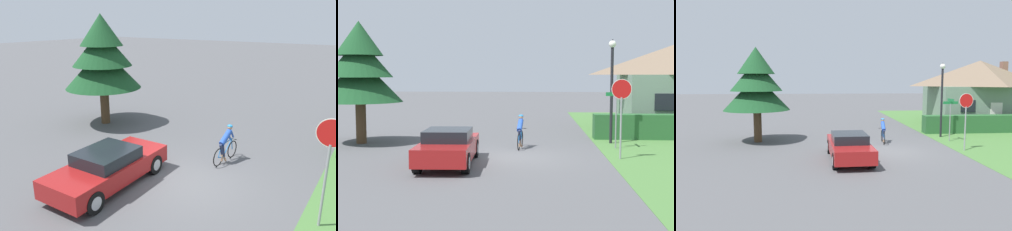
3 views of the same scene
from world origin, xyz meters
The scene contains 7 objects.
ground_plane centered at (0.00, 0.00, 0.00)m, with size 140.00×140.00×0.00m, color #515154.
sedan_left_lane centered at (-2.07, -1.61, 0.64)m, with size 1.93×4.50×1.27m.
cyclist centered at (0.33, 2.33, 0.70)m, with size 0.44×1.77×1.46m.
stop_sign centered at (4.19, -0.09, 2.15)m, with size 0.76×0.07×3.02m.
street_lamp centered at (4.47, 3.97, 3.05)m, with size 0.34×0.34×4.80m.
street_name_sign centered at (4.44, 2.48, 1.80)m, with size 0.90×0.90×2.59m.
conifer_tall_near centered at (-7.08, 3.31, 3.49)m, with size 3.87×3.87×5.63m.
Camera 2 is at (0.98, -17.75, 3.17)m, focal length 50.00 mm.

